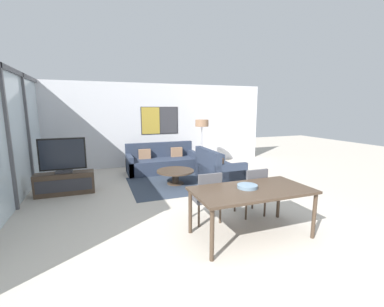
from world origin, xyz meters
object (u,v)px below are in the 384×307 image
Objects in this scene: sofa_side at (217,171)px; dining_table at (252,193)px; dining_chair_left at (207,195)px; fruit_bowl at (247,186)px; sofa_main at (162,162)px; tv_console at (65,183)px; television at (63,156)px; coffee_table at (175,174)px; floor_lamp at (202,126)px; dining_chair_centre at (253,190)px.

sofa_side is 0.76× the size of dining_table.
dining_chair_left reaches higher than fruit_bowl.
sofa_main is 2.38× the size of dining_chair_left.
dining_table is (2.94, -3.20, 0.44)m from tv_console.
television reaches higher than coffee_table.
floor_lamp is at bearing 18.51° from tv_console.
sofa_side reaches higher than dining_table.
dining_chair_centre is at bearing 169.98° from sofa_side.
sofa_side reaches higher than fruit_bowl.
dining_chair_centre is at bearing 54.97° from dining_table.
dining_chair_left and dining_chair_centre have the same top height.
tv_console is 1.28× the size of television.
dining_table is 0.13m from fruit_bowl.
dining_chair_centre reaches higher than coffee_table.
sofa_main is 3.98m from dining_chair_centre.
sofa_side is 2.37m from dining_chair_centre.
sofa_main is 3.87m from dining_chair_left.
television is at bearing 86.45° from sofa_side.
dining_chair_centre is at bearing 49.49° from fruit_bowl.
sofa_side is 2.65m from dining_chair_left.
dining_chair_left is at bearing 177.73° from dining_chair_centre.
floor_lamp is (1.10, 4.47, 0.62)m from fruit_bowl.
television is at bearing 142.92° from dining_chair_centre.
television is 1.09× the size of dining_chair_left.
dining_table is at bearing -47.45° from tv_console.
television is 4.24m from floor_lamp.
dining_chair_centre is 0.81m from fruit_bowl.
dining_chair_centre reaches higher than dining_table.
floor_lamp is at bearing -0.26° from sofa_main.
dining_chair_left reaches higher than dining_table.
coffee_table is 1.08× the size of dining_chair_left.
fruit_bowl is 0.20× the size of floor_lamp.
dining_chair_centre is (3.39, -2.56, 0.25)m from tv_console.
dining_chair_left is 1.00× the size of dining_chair_centre.
floor_lamp is at bearing 76.21° from fruit_bowl.
sofa_side is at bearing 79.98° from dining_chair_centre.
dining_chair_left reaches higher than coffee_table.
tv_console is at bearing -90.00° from television.
floor_lamp is (1.36, 1.47, 1.13)m from coffee_table.
coffee_table is at bearing -90.00° from sofa_main.
dining_chair_left is at bearing 150.22° from sofa_side.
coffee_table is at bearing -2.86° from tv_console.
sofa_side is 1.54× the size of dining_chair_left.
sofa_side reaches higher than tv_console.
coffee_table is at bearing -132.76° from floor_lamp.
sofa_main is at bearing 93.34° from fruit_bowl.
dining_chair_left is at bearing -45.40° from tv_console.
sofa_main is 6.90× the size of fruit_bowl.
television reaches higher than fruit_bowl.
dining_chair_left is (-0.15, -3.87, 0.22)m from sofa_main.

